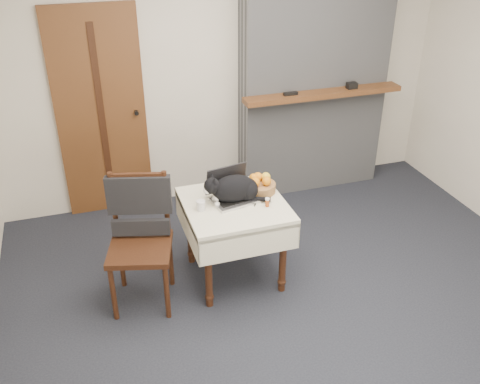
# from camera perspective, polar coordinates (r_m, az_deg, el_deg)

# --- Properties ---
(ground) EXTENTS (4.50, 4.50, 0.00)m
(ground) POSITION_cam_1_polar(r_m,az_deg,el_deg) (4.27, 6.23, -11.99)
(ground) COLOR black
(ground) RESTS_ON ground
(room_shell) EXTENTS (4.52, 4.01, 2.61)m
(room_shell) POSITION_cam_1_polar(r_m,az_deg,el_deg) (3.79, 4.83, 13.25)
(room_shell) COLOR beige
(room_shell) RESTS_ON ground
(door) EXTENTS (0.82, 0.10, 2.00)m
(door) POSITION_cam_1_polar(r_m,az_deg,el_deg) (5.20, -14.57, 7.99)
(door) COLOR brown
(door) RESTS_ON ground
(chimney) EXTENTS (1.62, 0.48, 2.60)m
(chimney) POSITION_cam_1_polar(r_m,az_deg,el_deg) (5.49, 7.98, 13.02)
(chimney) COLOR gray
(chimney) RESTS_ON ground
(side_table) EXTENTS (0.78, 0.78, 0.70)m
(side_table) POSITION_cam_1_polar(r_m,az_deg,el_deg) (4.21, -0.58, -2.50)
(side_table) COLOR #341C0E
(side_table) RESTS_ON ground
(laptop) EXTENTS (0.39, 0.35, 0.25)m
(laptop) POSITION_cam_1_polar(r_m,az_deg,el_deg) (4.19, -0.97, 0.09)
(laptop) COLOR #B7B7BC
(laptop) RESTS_ON side_table
(cat) EXTENTS (0.51, 0.23, 0.25)m
(cat) POSITION_cam_1_polar(r_m,az_deg,el_deg) (4.13, -0.54, 0.35)
(cat) COLOR black
(cat) RESTS_ON side_table
(cream_jar) EXTENTS (0.07, 0.07, 0.08)m
(cream_jar) POSITION_cam_1_polar(r_m,az_deg,el_deg) (4.05, -4.20, -1.44)
(cream_jar) COLOR silver
(cream_jar) RESTS_ON side_table
(pill_bottle) EXTENTS (0.03, 0.03, 0.07)m
(pill_bottle) POSITION_cam_1_polar(r_m,az_deg,el_deg) (4.09, 2.93, -1.08)
(pill_bottle) COLOR #973E12
(pill_bottle) RESTS_ON side_table
(fruit_basket) EXTENTS (0.25, 0.25, 0.14)m
(fruit_basket) POSITION_cam_1_polar(r_m,az_deg,el_deg) (4.29, 2.13, 0.77)
(fruit_basket) COLOR #8D5F38
(fruit_basket) RESTS_ON side_table
(desk_clutter) EXTENTS (0.13, 0.11, 0.01)m
(desk_clutter) POSITION_cam_1_polar(r_m,az_deg,el_deg) (4.26, 1.88, -0.29)
(desk_clutter) COLOR black
(desk_clutter) RESTS_ON side_table
(chair) EXTENTS (0.57, 0.56, 1.03)m
(chair) POSITION_cam_1_polar(r_m,az_deg,el_deg) (4.06, -10.64, -3.18)
(chair) COLOR #341C0E
(chair) RESTS_ON ground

